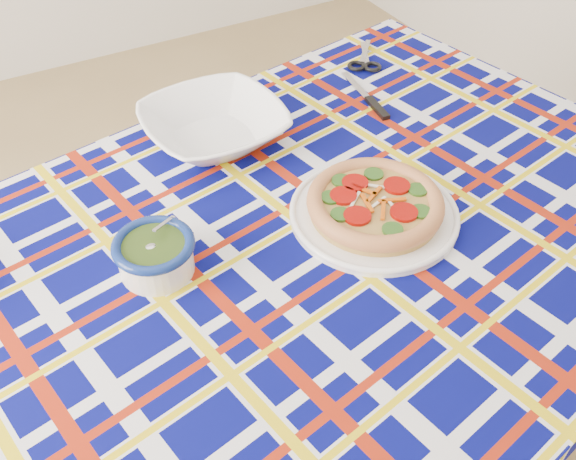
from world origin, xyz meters
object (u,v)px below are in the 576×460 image
pesto_bowl (155,253)px  serving_bowl (214,126)px  dining_table (285,285)px  main_focaccia_plate (375,204)px

pesto_bowl → serving_bowl: 0.41m
dining_table → main_focaccia_plate: main_focaccia_plate is taller
dining_table → serving_bowl: (0.04, 0.40, 0.12)m
serving_bowl → main_focaccia_plate: bearing=-67.1°
dining_table → pesto_bowl: 0.27m
pesto_bowl → serving_bowl: bearing=50.9°
main_focaccia_plate → pesto_bowl: pesto_bowl is taller
main_focaccia_plate → pesto_bowl: (-0.42, 0.07, 0.01)m
main_focaccia_plate → serving_bowl: 0.42m
main_focaccia_plate → pesto_bowl: 0.43m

